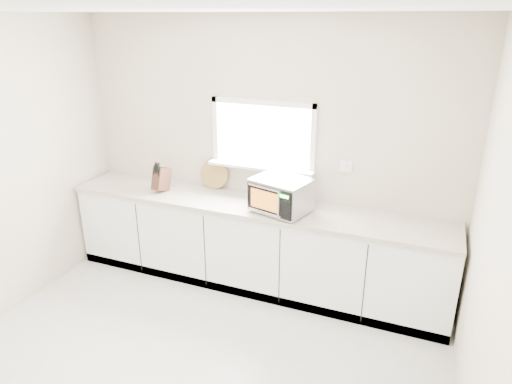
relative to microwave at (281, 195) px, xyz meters
The scene contains 7 objects.
back_wall 0.58m from the microwave, 129.86° to the left, with size 4.00×0.17×2.70m.
cabinets 0.74m from the microwave, 163.47° to the left, with size 3.92×0.60×0.88m, color white.
countertop 0.39m from the microwave, 165.08° to the left, with size 3.92×0.64×0.04m, color beige.
microwave is the anchor object (origin of this frame).
knife_block 1.35m from the microwave, behind, with size 0.15×0.25×0.33m.
cutting_board 0.94m from the microwave, 158.89° to the left, with size 0.32×0.32×0.02m, color olive.
coffee_grinder 0.23m from the microwave, 82.70° to the left, with size 0.16×0.16×0.22m.
Camera 1 is at (1.61, -2.19, 2.67)m, focal length 32.00 mm.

